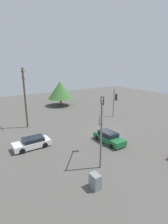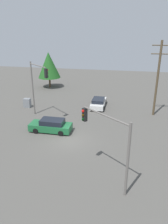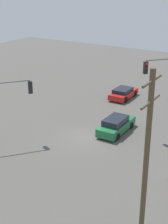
# 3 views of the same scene
# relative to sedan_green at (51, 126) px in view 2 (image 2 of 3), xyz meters

# --- Properties ---
(ground_plane) EXTENTS (80.00, 80.00, 0.00)m
(ground_plane) POSITION_rel_sedan_green_xyz_m (-2.48, 1.61, -0.69)
(ground_plane) COLOR #54514C
(sedan_green) EXTENTS (4.65, 1.91, 1.46)m
(sedan_green) POSITION_rel_sedan_green_xyz_m (0.00, 0.00, 0.00)
(sedan_green) COLOR #1E6638
(sedan_green) RESTS_ON ground_plane
(sedan_white) EXTENTS (1.98, 4.47, 1.32)m
(sedan_white) POSITION_rel_sedan_green_xyz_m (-4.10, -8.99, -0.05)
(sedan_white) COLOR silver
(sedan_white) RESTS_ON ground_plane
(traffic_signal_main) EXTENTS (3.25, 2.83, 6.98)m
(traffic_signal_main) POSITION_rel_sedan_green_xyz_m (2.81, -3.65, 4.07)
(traffic_signal_main) COLOR slate
(traffic_signal_main) RESTS_ON ground_plane
(traffic_signal_cross) EXTENTS (3.74, 3.09, 5.56)m
(traffic_signal_cross) POSITION_rel_sedan_green_xyz_m (-6.89, 7.27, 3.18)
(traffic_signal_cross) COLOR slate
(traffic_signal_cross) RESTS_ON ground_plane
(utility_pole_tall) EXTENTS (2.20, 0.28, 9.53)m
(utility_pole_tall) POSITION_rel_sedan_green_xyz_m (-11.69, -7.36, 4.36)
(utility_pole_tall) COLOR brown
(utility_pole_tall) RESTS_ON ground_plane
(electrical_cabinet) EXTENTS (0.97, 0.68, 1.31)m
(electrical_cabinet) POSITION_rel_sedan_green_xyz_m (6.06, -6.85, -0.04)
(electrical_cabinet) COLOR gray
(electrical_cabinet) RESTS_ON ground_plane
(tree_left) EXTENTS (4.18, 4.18, 6.66)m
(tree_left) POSITION_rel_sedan_green_xyz_m (6.65, -18.24, 3.59)
(tree_left) COLOR #4C3823
(tree_left) RESTS_ON ground_plane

